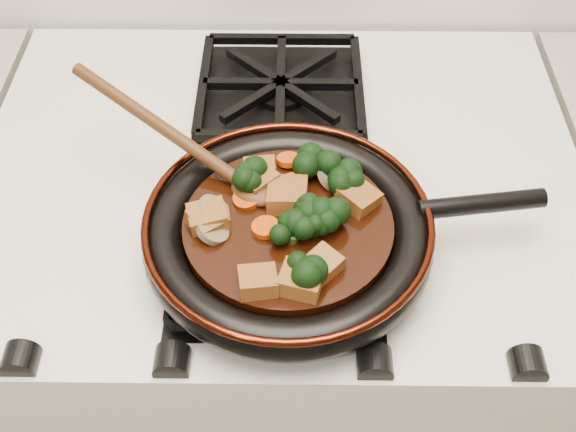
{
  "coord_description": "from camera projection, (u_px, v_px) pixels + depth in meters",
  "views": [
    {
      "loc": [
        0.02,
        1.05,
        1.53
      ],
      "look_at": [
        0.01,
        1.55,
        0.97
      ],
      "focal_mm": 45.0,
      "sensor_mm": 36.0,
      "label": 1
    }
  ],
  "objects": [
    {
      "name": "stove",
      "position": [
        281.0,
        356.0,
        1.24
      ],
      "size": [
        0.76,
        0.6,
        0.9
      ],
      "primitive_type": "cube",
      "color": "silver",
      "rests_on": "ground"
    },
    {
      "name": "burner_grate_front",
      "position": [
        276.0,
        248.0,
        0.8
      ],
      "size": [
        0.23,
        0.23,
        0.03
      ],
      "primitive_type": null,
      "color": "black",
      "rests_on": "stove"
    },
    {
      "name": "burner_grate_back",
      "position": [
        281.0,
        89.0,
        0.98
      ],
      "size": [
        0.23,
        0.23,
        0.03
      ],
      "primitive_type": null,
      "color": "black",
      "rests_on": "stove"
    },
    {
      "name": "skillet",
      "position": [
        290.0,
        232.0,
        0.77
      ],
      "size": [
        0.44,
        0.31,
        0.05
      ],
      "rotation": [
        0.0,
        0.0,
        0.15
      ],
      "color": "black",
      "rests_on": "burner_grate_front"
    },
    {
      "name": "braising_sauce",
      "position": [
        288.0,
        229.0,
        0.77
      ],
      "size": [
        0.22,
        0.22,
        0.02
      ],
      "primitive_type": "cylinder",
      "color": "black",
      "rests_on": "skillet"
    },
    {
      "name": "tofu_cube_0",
      "position": [
        322.0,
        266.0,
        0.71
      ],
      "size": [
        0.05,
        0.05,
        0.02
      ],
      "primitive_type": "cube",
      "rotation": [
        0.02,
        -0.11,
        0.79
      ],
      "color": "brown",
      "rests_on": "braising_sauce"
    },
    {
      "name": "tofu_cube_1",
      "position": [
        301.0,
        281.0,
        0.7
      ],
      "size": [
        0.05,
        0.05,
        0.02
      ],
      "primitive_type": "cube",
      "rotation": [
        0.01,
        0.09,
        1.31
      ],
      "color": "brown",
      "rests_on": "braising_sauce"
    },
    {
      "name": "tofu_cube_2",
      "position": [
        258.0,
        181.0,
        0.79
      ],
      "size": [
        0.05,
        0.05,
        0.03
      ],
      "primitive_type": "cube",
      "rotation": [
        -0.06,
        0.07,
        2.29
      ],
      "color": "brown",
      "rests_on": "braising_sauce"
    },
    {
      "name": "tofu_cube_3",
      "position": [
        258.0,
        282.0,
        0.7
      ],
      "size": [
        0.04,
        0.04,
        0.02
      ],
      "primitive_type": "cube",
      "rotation": [
        -0.11,
        0.04,
        0.15
      ],
      "color": "brown",
      "rests_on": "braising_sauce"
    },
    {
      "name": "tofu_cube_4",
      "position": [
        260.0,
        172.0,
        0.8
      ],
      "size": [
        0.04,
        0.04,
        0.02
      ],
      "primitive_type": "cube",
      "rotation": [
        -0.06,
        0.06,
        1.64
      ],
      "color": "brown",
      "rests_on": "braising_sauce"
    },
    {
      "name": "tofu_cube_5",
      "position": [
        207.0,
        221.0,
        0.75
      ],
      "size": [
        0.05,
        0.05,
        0.03
      ],
      "primitive_type": "cube",
      "rotation": [
        0.08,
        -0.11,
        2.25
      ],
      "color": "brown",
      "rests_on": "braising_sauce"
    },
    {
      "name": "tofu_cube_6",
      "position": [
        288.0,
        196.0,
        0.78
      ],
      "size": [
        0.05,
        0.05,
        0.03
      ],
      "primitive_type": "cube",
      "rotation": [
        0.1,
        0.07,
        3.09
      ],
      "color": "brown",
      "rests_on": "braising_sauce"
    },
    {
      "name": "tofu_cube_7",
      "position": [
        358.0,
        198.0,
        0.77
      ],
      "size": [
        0.05,
        0.05,
        0.03
      ],
      "primitive_type": "cube",
      "rotation": [
        0.09,
        -0.07,
        2.36
      ],
      "color": "brown",
      "rests_on": "braising_sauce"
    },
    {
      "name": "tofu_cube_8",
      "position": [
        208.0,
        217.0,
        0.76
      ],
      "size": [
        0.05,
        0.04,
        0.03
      ],
      "primitive_type": "cube",
      "rotation": [
        -0.02,
        -0.07,
        0.27
      ],
      "color": "brown",
      "rests_on": "braising_sauce"
    },
    {
      "name": "broccoli_floret_0",
      "position": [
        313.0,
        213.0,
        0.76
      ],
      "size": [
        0.07,
        0.08,
        0.07
      ],
      "primitive_type": null,
      "rotation": [
        0.25,
        0.07,
        3.05
      ],
      "color": "black",
      "rests_on": "braising_sauce"
    },
    {
      "name": "broccoli_floret_1",
      "position": [
        323.0,
        221.0,
        0.75
      ],
      "size": [
        0.08,
        0.09,
        0.07
      ],
      "primitive_type": null,
      "rotation": [
        0.11,
        0.07,
        2.38
      ],
      "color": "black",
      "rests_on": "braising_sauce"
    },
    {
      "name": "broccoli_floret_2",
      "position": [
        316.0,
        165.0,
        0.81
      ],
      "size": [
        0.07,
        0.08,
        0.07
      ],
      "primitive_type": null,
      "rotation": [
        0.17,
        -0.24,
        1.69
      ],
      "color": "black",
      "rests_on": "braising_sauce"
    },
    {
      "name": "broccoli_floret_3",
      "position": [
        253.0,
        179.0,
        0.79
      ],
      "size": [
        0.07,
        0.07,
        0.05
      ],
      "primitive_type": null,
      "rotation": [
        0.05,
        0.03,
        3.01
      ],
      "color": "black",
      "rests_on": "braising_sauce"
    },
    {
      "name": "broccoli_floret_4",
      "position": [
        350.0,
        181.0,
        0.79
      ],
      "size": [
        0.09,
        0.09,
        0.06
      ],
      "primitive_type": null,
      "rotation": [
        -0.04,
        0.21,
        0.7
      ],
      "color": "black",
      "rests_on": "braising_sauce"
    },
    {
      "name": "broccoli_floret_5",
      "position": [
        312.0,
        213.0,
        0.76
      ],
      "size": [
        0.09,
        0.09,
        0.07
      ],
      "primitive_type": null,
      "rotation": [
        -0.23,
        0.11,
        2.51
      ],
      "color": "black",
      "rests_on": "braising_sauce"
    },
    {
      "name": "broccoli_floret_6",
      "position": [
        346.0,
        178.0,
        0.79
      ],
      "size": [
        0.08,
        0.08,
        0.06
      ],
      "primitive_type": null,
      "rotation": [
        0.05,
        -0.07,
        1.96
      ],
      "color": "black",
      "rests_on": "braising_sauce"
    },
    {
      "name": "broccoli_floret_7",
      "position": [
        299.0,
        273.0,
        0.71
      ],
      "size": [
        0.07,
        0.07,
        0.06
      ],
      "primitive_type": null,
      "rotation": [
        -0.02,
        0.14,
        1.73
      ],
      "color": "black",
      "rests_on": "braising_sauce"
    },
    {
      "name": "broccoli_floret_8",
      "position": [
        293.0,
        235.0,
        0.74
      ],
      "size": [
        0.07,
        0.07,
        0.06
      ],
      "primitive_type": null,
      "rotation": [
        0.14,
        -0.11,
        1.39
      ],
      "color": "black",
      "rests_on": "braising_sauce"
    },
    {
      "name": "carrot_coin_0",
      "position": [
        292.0,
        185.0,
        0.79
      ],
      "size": [
        0.03,
        0.03,
        0.02
      ],
      "primitive_type": "cylinder",
      "rotation": [
        0.3,
        -0.31,
        0.0
      ],
      "color": "#C33B05",
      "rests_on": "braising_sauce"
    },
    {
      "name": "carrot_coin_1",
      "position": [
        359.0,
        191.0,
        0.79
      ],
      "size": [
        0.03,
        0.03,
        0.02
      ],
      "primitive_type": "cylinder",
      "rotation": [
        -0.2,
        0.17,
        0.0
      ],
      "color": "#C33B05",
      "rests_on": "braising_sauce"
    },
    {
      "name": "carrot_coin_2",
      "position": [
        265.0,
        227.0,
        0.75
      ],
      "size": [
        0.03,
        0.03,
        0.01
      ],
      "primitive_type": "cylinder",
      "rotation": [
        -0.03,
        -0.09,
        0.0
      ],
      "color": "#C33B05",
      "rests_on": "braising_sauce"
    },
    {
      "name": "carrot_coin_3",
      "position": [
        288.0,
        160.0,
        0.82
      ],
      "size": [
        0.03,
        0.03,
        0.01
      ],
      "primitive_type": "cylinder",
      "rotation": [
        -0.23,
        -0.03,
        0.0
      ],
      "color": "#C33B05",
      "rests_on": "braising_sauce"
    },
    {
      "name": "carrot_coin_4",
      "position": [
        247.0,
        198.0,
        0.78
      ],
      "size": [
        0.03,
        0.03,
        0.02
      ],
      "primitive_type": "cylinder",
      "rotation": [
        0.14,
        -0.16,
        0.0
      ],
      "color": "#C33B05",
      "rests_on": "braising_sauce"
    },
    {
      "name": "carrot_coin_5",
      "position": [
        318.0,
        214.0,
        0.76
      ],
      "size": [
        0.03,
        0.03,
        0.02
      ],
      "primitive_type": "cylinder",
      "rotation": [
        0.32,
        -0.11,
        0.0
      ],
      "color": "#C33B05",
      "rests_on": "braising_sauce"
    },
    {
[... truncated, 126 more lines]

